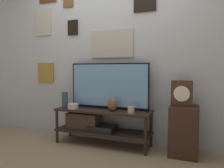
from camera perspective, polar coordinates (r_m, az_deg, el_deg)
The scene contains 10 objects.
ground_plane at distance 3.04m, azimuth -4.35°, elevation -16.88°, with size 12.00×12.00×0.00m, color #997F60.
wall_back at distance 3.31m, azimuth -0.83°, elevation 8.80°, with size 6.40×0.08×2.70m.
media_console at distance 3.20m, azimuth -4.25°, elevation -9.81°, with size 1.37×0.41×0.51m.
television at distance 3.13m, azimuth -0.84°, elevation -0.38°, with size 1.17×0.05×0.66m.
vase_wide_bowl at distance 3.21m, azimuth -10.14°, elevation -5.72°, with size 0.15×0.15×0.08m.
vase_tall_ceramic at distance 3.29m, azimuth -12.20°, elevation -4.11°, with size 0.09×0.09×0.23m.
vase_urn_stoneware at distance 2.99m, azimuth 0.02°, elevation -5.45°, with size 0.13×0.11×0.17m.
candle_jar at distance 2.84m, azimuth 5.01°, elevation -6.74°, with size 0.09×0.09×0.09m.
side_table at distance 2.92m, azimuth 18.25°, elevation -11.51°, with size 0.35×0.37×0.62m.
mantel_clock at distance 2.83m, azimuth 17.78°, elevation -2.33°, with size 0.25×0.11×0.32m.
Camera 1 is at (1.24, -2.55, 1.08)m, focal length 35.00 mm.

